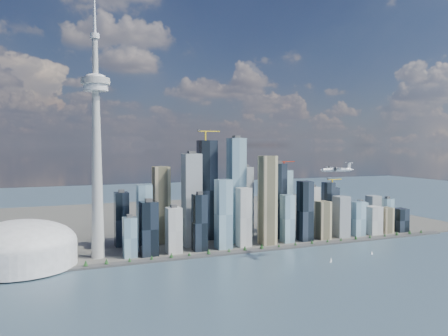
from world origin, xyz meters
name	(u,v)px	position (x,y,z in m)	size (l,w,h in m)	color
ground	(311,287)	(0.00, 0.00, 0.00)	(4000.00, 4000.00, 0.00)	#304355
seawall	(246,251)	(0.00, 250.00, 2.00)	(1100.00, 22.00, 4.00)	#383838
land	(185,219)	(0.00, 700.00, 1.50)	(1400.00, 900.00, 3.00)	#4C4C47
shoreline_trees	(246,248)	(0.00, 250.00, 8.78)	(960.53, 7.20, 8.80)	#3F2D1E
skyscraper_cluster	(254,207)	(59.62, 336.82, 81.91)	(736.00, 142.00, 263.57)	black
needle_tower	(96,142)	(-300.00, 310.00, 235.84)	(56.00, 56.00, 550.50)	#ACABA6
dome_stadium	(21,247)	(-440.00, 300.00, 39.44)	(200.00, 200.00, 86.00)	#BDBDBD
airplane	(337,169)	(138.37, 123.88, 181.70)	(73.01, 64.72, 17.79)	silver
sailboat_west	(331,261)	(120.58, 114.86, 3.37)	(7.35, 4.51, 10.50)	silver
sailboat_east	(372,253)	(235.84, 132.51, 2.93)	(6.61, 2.83, 9.13)	silver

